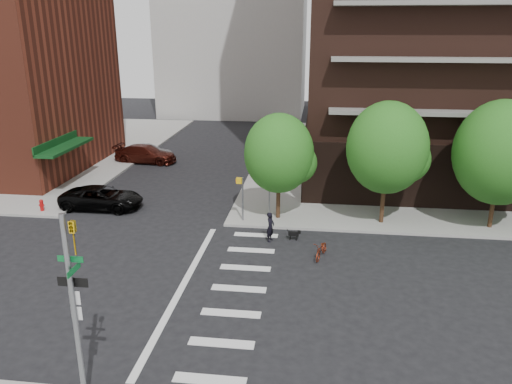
# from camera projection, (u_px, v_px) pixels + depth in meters

# --- Properties ---
(ground) EXTENTS (120.00, 120.00, 0.00)m
(ground) POSITION_uv_depth(u_px,v_px,m) (172.00, 285.00, 22.13)
(ground) COLOR black
(ground) RESTS_ON ground
(sidewalk_ne) EXTENTS (39.00, 33.00, 0.15)m
(sidewalk_ne) POSITION_uv_depth(u_px,v_px,m) (489.00, 163.00, 41.83)
(sidewalk_ne) COLOR gray
(sidewalk_ne) RESTS_ON ground
(crosswalk) EXTENTS (3.85, 13.00, 0.01)m
(crosswalk) POSITION_uv_depth(u_px,v_px,m) (221.00, 288.00, 21.87)
(crosswalk) COLOR silver
(crosswalk) RESTS_ON ground
(tree_a) EXTENTS (4.00, 4.00, 5.90)m
(tree_a) POSITION_uv_depth(u_px,v_px,m) (279.00, 153.00, 28.41)
(tree_a) COLOR #301E11
(tree_a) RESTS_ON sidewalk_ne
(tree_b) EXTENTS (4.50, 4.50, 6.65)m
(tree_b) POSITION_uv_depth(u_px,v_px,m) (387.00, 148.00, 27.54)
(tree_b) COLOR #301E11
(tree_b) RESTS_ON sidewalk_ne
(tree_c) EXTENTS (5.00, 5.00, 6.80)m
(tree_c) POSITION_uv_depth(u_px,v_px,m) (501.00, 153.00, 26.86)
(tree_c) COLOR #301E11
(tree_c) RESTS_ON sidewalk_ne
(traffic_signal) EXTENTS (0.90, 0.75, 6.00)m
(traffic_signal) POSITION_uv_depth(u_px,v_px,m) (77.00, 326.00, 14.28)
(traffic_signal) COLOR slate
(traffic_signal) RESTS_ON sidewalk_s
(pedestrian_signal) EXTENTS (2.18, 0.67, 2.60)m
(pedestrian_signal) POSITION_uv_depth(u_px,v_px,m) (248.00, 192.00, 28.74)
(pedestrian_signal) COLOR slate
(pedestrian_signal) RESTS_ON sidewalk_ne
(fire_hydrant) EXTENTS (0.24, 0.24, 0.73)m
(fire_hydrant) POSITION_uv_depth(u_px,v_px,m) (41.00, 205.00, 30.56)
(fire_hydrant) COLOR #A50C0C
(fire_hydrant) RESTS_ON sidewalk_nw
(parked_car_black) EXTENTS (2.36, 5.09, 1.41)m
(parked_car_black) POSITION_uv_depth(u_px,v_px,m) (102.00, 198.00, 31.29)
(parked_car_black) COLOR black
(parked_car_black) RESTS_ON ground
(parked_car_maroon) EXTENTS (2.47, 5.33, 1.51)m
(parked_car_maroon) POSITION_uv_depth(u_px,v_px,m) (146.00, 154.00, 42.05)
(parked_car_maroon) COLOR #471710
(parked_car_maroon) RESTS_ON ground
(parked_car_silver) EXTENTS (1.77, 4.36, 1.41)m
(parked_car_silver) POSITION_uv_depth(u_px,v_px,m) (147.00, 153.00, 42.48)
(parked_car_silver) COLOR #9B9CA1
(parked_car_silver) RESTS_ON ground
(scooter) EXTENTS (1.02, 1.78, 0.88)m
(scooter) POSITION_uv_depth(u_px,v_px,m) (321.00, 249.00, 24.60)
(scooter) COLOR maroon
(scooter) RESTS_ON ground
(dog_walker) EXTENTS (0.68, 0.54, 1.61)m
(dog_walker) POSITION_uv_depth(u_px,v_px,m) (270.00, 227.00, 26.44)
(dog_walker) COLOR black
(dog_walker) RESTS_ON ground
(dog) EXTENTS (0.67, 0.24, 0.56)m
(dog) POSITION_uv_depth(u_px,v_px,m) (294.00, 234.00, 26.71)
(dog) COLOR black
(dog) RESTS_ON ground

